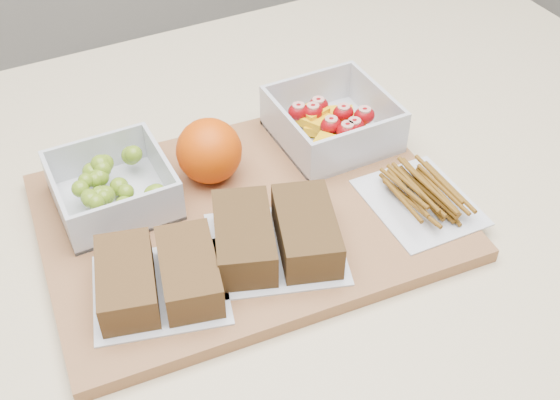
% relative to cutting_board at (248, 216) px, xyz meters
% --- Properties ---
extents(cutting_board, '(0.44, 0.33, 0.02)m').
position_rel_cutting_board_xyz_m(cutting_board, '(0.00, 0.00, 0.00)').
color(cutting_board, '#95643E').
rests_on(cutting_board, counter).
extents(grape_container, '(0.12, 0.12, 0.05)m').
position_rel_cutting_board_xyz_m(grape_container, '(-0.12, 0.08, 0.03)').
color(grape_container, silver).
rests_on(grape_container, cutting_board).
extents(fruit_container, '(0.13, 0.13, 0.05)m').
position_rel_cutting_board_xyz_m(fruit_container, '(0.14, 0.07, 0.03)').
color(fruit_container, silver).
rests_on(fruit_container, cutting_board).
extents(orange, '(0.07, 0.07, 0.07)m').
position_rel_cutting_board_xyz_m(orange, '(-0.01, 0.07, 0.04)').
color(orange, '#DC4905').
rests_on(orange, cutting_board).
extents(sandwich_bag_left, '(0.15, 0.14, 0.04)m').
position_rel_cutting_board_xyz_m(sandwich_bag_left, '(-0.12, -0.06, 0.03)').
color(sandwich_bag_left, silver).
rests_on(sandwich_bag_left, cutting_board).
extents(sandwich_bag_center, '(0.16, 0.15, 0.04)m').
position_rel_cutting_board_xyz_m(sandwich_bag_center, '(0.00, -0.06, 0.03)').
color(sandwich_bag_center, silver).
rests_on(sandwich_bag_center, cutting_board).
extents(pretzel_bag, '(0.11, 0.13, 0.03)m').
position_rel_cutting_board_xyz_m(pretzel_bag, '(0.17, -0.07, 0.02)').
color(pretzel_bag, silver).
rests_on(pretzel_bag, cutting_board).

